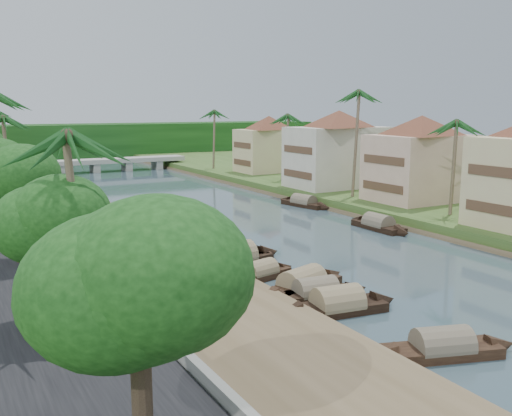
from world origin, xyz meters
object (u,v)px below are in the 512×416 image
sampan_0 (442,349)px  sampan_1 (337,306)px  bridge (111,162)px  person_near (225,290)px

sampan_0 → sampan_1: sampan_1 is taller
bridge → sampan_0: bridge is taller
sampan_1 → sampan_0: bearing=-76.5°
person_near → bridge: bearing=29.4°
sampan_0 → sampan_1: 7.26m
person_near → sampan_0: bearing=-106.3°
bridge → person_near: 79.00m
bridge → sampan_1: bridge is taller
sampan_0 → sampan_1: bearing=114.0°
sampan_1 → person_near: bearing=162.3°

